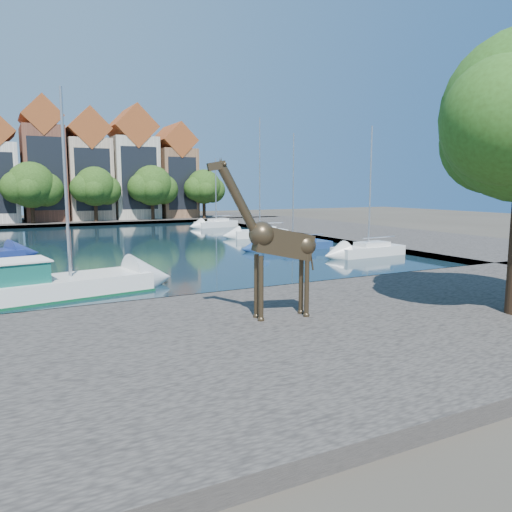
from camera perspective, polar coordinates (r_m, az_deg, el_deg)
The scene contains 19 objects.
ground at distance 23.92m, azimuth -1.86°, elevation -4.97°, with size 160.00×160.00×0.00m, color #38332B.
water_basin at distance 46.46m, azimuth -14.69°, elevation 1.16°, with size 38.00×50.00×0.08m, color black.
near_quay at distance 17.99m, azimuth 7.87°, elevation -8.60°, with size 50.00×14.00×0.50m, color #4A4640.
far_quay at distance 77.87m, azimuth -19.90°, elevation 3.76°, with size 60.00×16.00×0.50m, color #4A4640.
right_quay at distance 57.28m, azimuth 10.51°, elevation 2.75°, with size 14.00×52.00×0.50m, color #4A4640.
townhouse_center at distance 77.34m, azimuth -23.17°, elevation 9.59°, with size 5.44×9.18×16.93m.
townhouse_east_inner at distance 78.01m, azimuth -18.69°, elevation 9.33°, with size 5.94×9.18×15.79m.
townhouse_east_mid at distance 79.28m, azimuth -13.99°, elevation 9.75°, with size 6.43×9.18×16.65m.
townhouse_east_end at distance 81.02m, azimuth -9.44°, elevation 9.13°, with size 5.44×9.18×14.43m.
far_tree_mid_west at distance 71.67m, azimuth -24.22°, elevation 7.25°, with size 7.80×6.00×8.00m.
far_tree_mid_east at distance 72.57m, azimuth -17.86°, elevation 7.44°, with size 7.02×5.40×7.52m.
far_tree_east at distance 74.32m, azimuth -11.71°, elevation 7.74°, with size 7.54×5.80×7.84m.
far_tree_far_east at distance 76.87m, azimuth -5.92°, elevation 7.75°, with size 6.76×5.20×7.36m.
giraffe_statue at distance 18.25m, azimuth 2.23°, elevation 1.56°, with size 4.02×0.96×5.74m.
motorsailer at distance 25.48m, azimuth -23.60°, elevation -2.93°, with size 10.05×4.46×9.85m.
sailboat_right_a at distance 39.09m, azimuth 12.72°, elevation 0.86°, with size 5.95×2.37×9.68m.
sailboat_right_b at distance 42.33m, azimuth 4.21°, elevation 1.44°, with size 6.67×2.42×9.59m.
sailboat_right_c at distance 51.68m, azimuth 0.43°, elevation 2.86°, with size 5.79×2.63×12.12m.
sailboat_right_d at distance 64.89m, azimuth -4.58°, elevation 3.83°, with size 5.90×3.13×8.75m.
Camera 1 is at (-10.00, -21.06, 5.37)m, focal length 35.00 mm.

